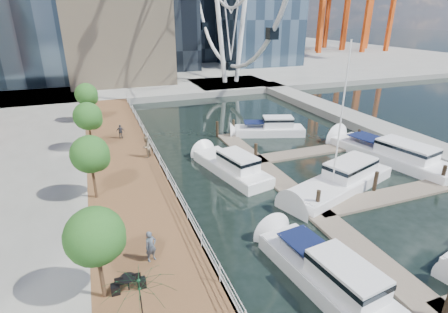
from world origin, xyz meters
TOP-DOWN VIEW (x-y plane):
  - ground at (0.00, 0.00)m, footprint 520.00×520.00m
  - boardwalk at (-9.00, 15.00)m, footprint 6.00×60.00m
  - seawall at (-6.00, 15.00)m, footprint 0.25×60.00m
  - land_far at (0.00, 102.00)m, footprint 200.00×114.00m
  - breakwater at (20.00, 20.00)m, footprint 4.00×60.00m
  - pier at (14.00, 52.00)m, footprint 14.00×12.00m
  - railing at (-6.10, 15.00)m, footprint 0.10×60.00m
  - floating_docks at (7.97, 9.98)m, footprint 16.00×34.00m
  - street_trees at (-11.40, 14.00)m, footprint 2.60×42.60m
  - pedestrian_near at (-8.91, 5.79)m, footprint 0.74×0.62m
  - pedestrian_mid at (-6.84, 20.23)m, footprint 1.14×1.21m
  - pedestrian_far at (-8.50, 26.37)m, footprint 0.95×0.66m
  - moored_yachts at (7.16, 10.04)m, footprint 20.83×37.50m

SIDE VIEW (x-z plane):
  - ground at x=0.00m, z-range 0.00..0.00m
  - moored_yachts at x=7.16m, z-range -5.75..5.75m
  - floating_docks at x=7.97m, z-range -0.81..1.79m
  - boardwalk at x=-9.00m, z-range 0.00..1.00m
  - seawall at x=-6.00m, z-range 0.00..1.00m
  - land_far at x=0.00m, z-range 0.00..1.00m
  - breakwater at x=20.00m, z-range 0.00..1.00m
  - pier at x=14.00m, z-range 0.00..1.00m
  - railing at x=-6.10m, z-range 1.00..2.05m
  - pedestrian_far at x=-8.50m, z-range 1.00..2.49m
  - pedestrian_near at x=-8.91m, z-range 1.00..2.73m
  - pedestrian_mid at x=-6.84m, z-range 1.00..2.97m
  - street_trees at x=-11.40m, z-range 1.99..6.59m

